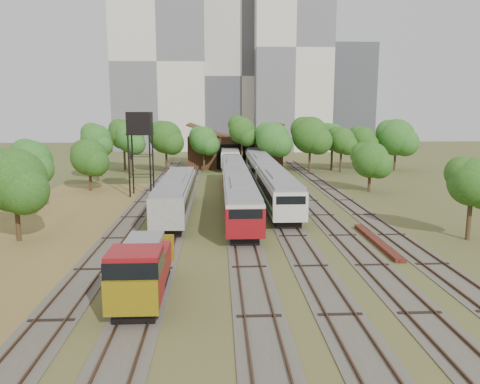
{
  "coord_description": "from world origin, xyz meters",
  "views": [
    {
      "loc": [
        -3.95,
        -25.43,
        10.03
      ],
      "look_at": [
        -1.95,
        16.97,
        2.5
      ],
      "focal_mm": 35.0,
      "sensor_mm": 36.0,
      "label": 1
    }
  ],
  "objects": [
    {
      "name": "ground",
      "position": [
        0.0,
        0.0,
        0.0
      ],
      "size": [
        240.0,
        240.0,
        0.0
      ],
      "primitive_type": "plane",
      "color": "#475123",
      "rests_on": "ground"
    },
    {
      "name": "dry_grass_patch",
      "position": [
        -18.0,
        8.0,
        0.02
      ],
      "size": [
        14.0,
        60.0,
        0.04
      ],
      "primitive_type": "cube",
      "color": "brown",
      "rests_on": "ground"
    },
    {
      "name": "tracks",
      "position": [
        -0.67,
        25.0,
        0.04
      ],
      "size": [
        24.6,
        80.0,
        0.19
      ],
      "color": "#4C473D",
      "rests_on": "ground"
    },
    {
      "name": "railcar_red_set",
      "position": [
        -2.0,
        24.37,
        1.91
      ],
      "size": [
        2.92,
        34.57,
        3.61
      ],
      "color": "black",
      "rests_on": "ground"
    },
    {
      "name": "railcar_green_set",
      "position": [
        2.0,
        37.94,
        1.93
      ],
      "size": [
        2.95,
        52.08,
        3.65
      ],
      "color": "black",
      "rests_on": "ground"
    },
    {
      "name": "railcar_rear",
      "position": [
        -2.0,
        55.94,
        1.96
      ],
      "size": [
        2.99,
        16.08,
        3.7
      ],
      "color": "black",
      "rests_on": "ground"
    },
    {
      "name": "shunter_locomotive",
      "position": [
        -8.0,
        -1.93,
        1.6
      ],
      "size": [
        2.57,
        8.1,
        3.37
      ],
      "color": "black",
      "rests_on": "ground"
    },
    {
      "name": "old_grey_coach",
      "position": [
        -8.0,
        18.75,
        1.96
      ],
      "size": [
        2.9,
        18.0,
        3.59
      ],
      "color": "black",
      "rests_on": "ground"
    },
    {
      "name": "water_tower",
      "position": [
        -12.92,
        29.32,
        8.2
      ],
      "size": [
        2.81,
        2.81,
        9.73
      ],
      "color": "black",
      "rests_on": "ground"
    },
    {
      "name": "rail_pile_near",
      "position": [
        8.0,
        8.27,
        0.16
      ],
      "size": [
        0.63,
        9.4,
        0.31
      ],
      "primitive_type": "cube",
      "color": "#572418",
      "rests_on": "ground"
    },
    {
      "name": "rail_pile_far",
      "position": [
        8.2,
        7.31,
        0.12
      ],
      "size": [
        0.47,
        7.56,
        0.25
      ],
      "primitive_type": "cube",
      "color": "#572418",
      "rests_on": "ground"
    },
    {
      "name": "maintenance_shed",
      "position": [
        -1.0,
        57.98,
        2.91
      ],
      "size": [
        16.45,
        11.55,
        7.58
      ],
      "color": "#3A1E15",
      "rests_on": "ground"
    },
    {
      "name": "tree_band_left",
      "position": [
        -19.92,
        23.19,
        5.35
      ],
      "size": [
        7.44,
        64.07,
        8.37
      ],
      "color": "#382616",
      "rests_on": "ground"
    },
    {
      "name": "tree_band_far",
      "position": [
        6.82,
        49.33,
        5.59
      ],
      "size": [
        47.93,
        8.53,
        8.9
      ],
      "color": "#382616",
      "rests_on": "ground"
    },
    {
      "name": "tree_band_right",
      "position": [
        15.25,
        32.04,
        4.5
      ],
      "size": [
        5.59,
        43.86,
        7.24
      ],
      "color": "#382616",
      "rests_on": "ground"
    },
    {
      "name": "tower_left",
      "position": [
        -18.0,
        95.0,
        21.0
      ],
      "size": [
        22.0,
        16.0,
        42.0
      ],
      "primitive_type": "cube",
      "color": "beige",
      "rests_on": "ground"
    },
    {
      "name": "tower_centre",
      "position": [
        2.0,
        100.0,
        18.0
      ],
      "size": [
        20.0,
        18.0,
        36.0
      ],
      "primitive_type": "cube",
      "color": "beige",
      "rests_on": "ground"
    },
    {
      "name": "tower_right",
      "position": [
        14.0,
        92.0,
        24.0
      ],
      "size": [
        18.0,
        16.0,
        48.0
      ],
      "primitive_type": "cube",
      "color": "beige",
      "rests_on": "ground"
    },
    {
      "name": "tower_far_right",
      "position": [
        34.0,
        110.0,
        14.0
      ],
      "size": [
        12.0,
        12.0,
        28.0
      ],
      "primitive_type": "cube",
      "color": "#44464C",
      "rests_on": "ground"
    }
  ]
}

